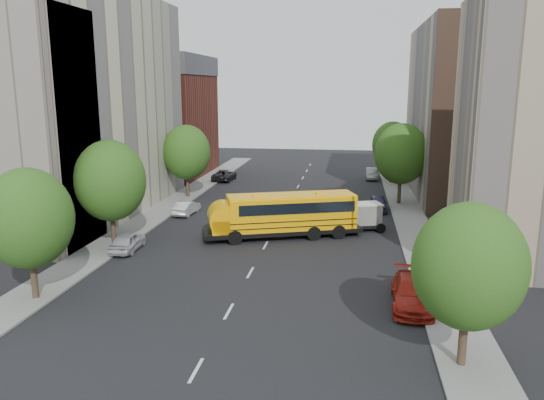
% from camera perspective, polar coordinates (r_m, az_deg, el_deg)
% --- Properties ---
extents(ground, '(120.00, 120.00, 0.00)m').
position_cam_1_polar(ground, '(41.54, -0.26, -4.09)').
color(ground, black).
rests_on(ground, ground).
extents(sidewalk_left, '(3.00, 80.00, 0.12)m').
position_cam_1_polar(sidewalk_left, '(49.16, -12.72, -1.76)').
color(sidewalk_left, slate).
rests_on(sidewalk_left, ground).
extents(sidewalk_right, '(3.00, 80.00, 0.12)m').
position_cam_1_polar(sidewalk_right, '(46.20, 14.98, -2.76)').
color(sidewalk_right, slate).
rests_on(sidewalk_right, ground).
extents(lane_markings, '(0.15, 64.00, 0.01)m').
position_cam_1_polar(lane_markings, '(51.13, 1.46, -0.99)').
color(lane_markings, silver).
rests_on(lane_markings, ground).
extents(building_left_cream, '(10.00, 26.00, 20.00)m').
position_cam_1_polar(building_left_cream, '(51.46, -19.69, 9.65)').
color(building_left_cream, beige).
rests_on(building_left_cream, ground).
extents(building_left_redbrick, '(10.00, 15.00, 13.00)m').
position_cam_1_polar(building_left_redbrick, '(71.79, -11.20, 7.83)').
color(building_left_redbrick, maroon).
rests_on(building_left_redbrick, ground).
extents(building_left_near, '(10.00, 7.00, 17.00)m').
position_cam_1_polar(building_left_near, '(42.56, -26.20, 6.71)').
color(building_left_near, tan).
rests_on(building_left_near, ground).
extents(building_right_far, '(10.00, 22.00, 18.00)m').
position_cam_1_polar(building_right_far, '(60.64, 20.10, 8.94)').
color(building_right_far, tan).
rests_on(building_right_far, ground).
extents(building_right_sidewall, '(10.10, 0.30, 18.00)m').
position_cam_1_polar(building_right_sidewall, '(49.91, 22.56, 8.22)').
color(building_right_sidewall, brown).
rests_on(building_right_sidewall, ground).
extents(street_tree_0, '(4.80, 4.80, 7.41)m').
position_cam_1_polar(street_tree_0, '(31.44, -24.76, -1.81)').
color(street_tree_0, '#38281C').
rests_on(street_tree_0, ground).
extents(street_tree_1, '(5.12, 5.12, 7.90)m').
position_cam_1_polar(street_tree_1, '(39.90, -17.01, 1.99)').
color(street_tree_1, '#38281C').
rests_on(street_tree_1, ground).
extents(street_tree_2, '(4.99, 4.99, 7.71)m').
position_cam_1_polar(street_tree_2, '(56.50, -9.18, 5.09)').
color(street_tree_2, '#38281C').
rests_on(street_tree_2, ground).
extents(street_tree_3, '(4.61, 4.61, 7.11)m').
position_cam_1_polar(street_tree_3, '(23.09, 20.41, -6.71)').
color(street_tree_3, '#38281C').
rests_on(street_tree_3, ground).
extents(street_tree_4, '(5.25, 5.25, 8.10)m').
position_cam_1_polar(street_tree_4, '(54.03, 13.73, 4.84)').
color(street_tree_4, '#38281C').
rests_on(street_tree_4, ground).
extents(street_tree_5, '(4.86, 4.86, 7.51)m').
position_cam_1_polar(street_tree_5, '(65.96, 12.82, 5.82)').
color(street_tree_5, '#38281C').
rests_on(street_tree_5, ground).
extents(school_bus, '(12.52, 6.76, 3.48)m').
position_cam_1_polar(school_bus, '(41.21, 0.98, -1.43)').
color(school_bus, black).
rests_on(school_bus, ground).
extents(safari_truck, '(5.61, 3.47, 2.27)m').
position_cam_1_polar(safari_truck, '(43.69, 8.35, -1.78)').
color(safari_truck, black).
rests_on(safari_truck, ground).
extents(parked_car_0, '(1.76, 4.08, 1.37)m').
position_cam_1_polar(parked_car_0, '(39.59, -15.27, -4.32)').
color(parked_car_0, '#BABAC2').
rests_on(parked_car_0, ground).
extents(parked_car_1, '(1.65, 3.95, 1.27)m').
position_cam_1_polar(parked_car_1, '(49.59, -9.18, -0.81)').
color(parked_car_1, silver).
rests_on(parked_car_1, ground).
extents(parked_car_2, '(2.40, 5.02, 1.38)m').
position_cam_1_polar(parked_car_2, '(66.91, -5.15, 2.69)').
color(parked_car_2, black).
rests_on(parked_car_2, ground).
extents(parked_car_3, '(2.42, 5.40, 1.54)m').
position_cam_1_polar(parked_car_3, '(29.81, 14.85, -9.62)').
color(parked_car_3, maroon).
rests_on(parked_car_3, ground).
extents(parked_car_4, '(1.74, 4.15, 1.40)m').
position_cam_1_polar(parked_car_4, '(51.44, 11.35, -0.35)').
color(parked_car_4, '#37355E').
rests_on(parked_car_4, ground).
extents(parked_car_5, '(1.56, 4.21, 1.38)m').
position_cam_1_polar(parked_car_5, '(68.85, 10.70, 2.80)').
color(parked_car_5, gray).
rests_on(parked_car_5, ground).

